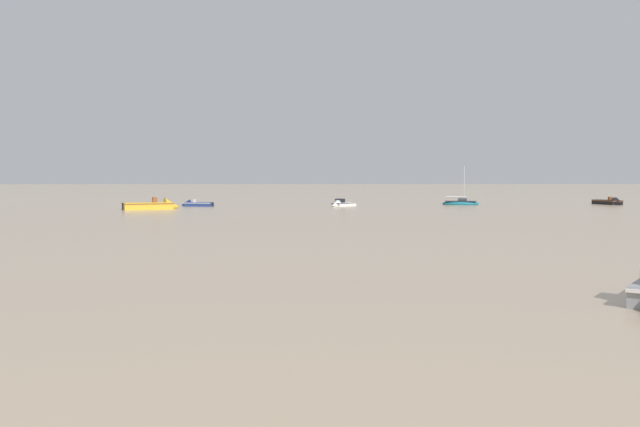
% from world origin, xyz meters
% --- Properties ---
extents(motorboat_moored_0, '(7.01, 4.76, 2.28)m').
position_xyz_m(motorboat_moored_0, '(-7.50, 73.24, 0.31)').
color(motorboat_moored_0, gold).
rests_on(motorboat_moored_0, ground).
extents(motorboat_moored_3, '(3.86, 3.87, 1.54)m').
position_xyz_m(motorboat_moored_3, '(15.35, 80.18, 0.23)').
color(motorboat_moored_3, white).
rests_on(motorboat_moored_3, ground).
extents(motorboat_moored_4, '(2.89, 5.35, 1.74)m').
position_xyz_m(motorboat_moored_4, '(53.97, 84.41, 0.24)').
color(motorboat_moored_4, black).
rests_on(motorboat_moored_4, ground).
extents(sailboat_moored_0, '(5.29, 2.69, 5.67)m').
position_xyz_m(sailboat_moored_0, '(32.51, 84.49, 0.25)').
color(sailboat_moored_0, '#197084').
rests_on(sailboat_moored_0, ground).
extents(motorboat_moored_5, '(4.53, 2.34, 1.48)m').
position_xyz_m(motorboat_moored_5, '(-4.13, 81.23, 0.20)').
color(motorboat_moored_5, navy).
rests_on(motorboat_moored_5, ground).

